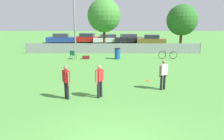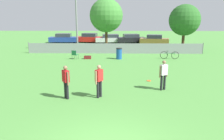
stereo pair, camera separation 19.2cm
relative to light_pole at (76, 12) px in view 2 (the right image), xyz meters
The scene contains 17 objects.
fence_backline 6.04m from the light_pole, 19.56° to the right, with size 18.91×0.07×1.21m.
light_pole is the anchor object (origin of this frame).
tree_near_pole 3.66m from the light_pole, 26.76° to the left, with size 3.95×3.95×6.02m.
tree_far_right 12.17m from the light_pole, ahead, with size 3.48×3.48×5.27m.
player_thrower_red 15.83m from the light_pole, 76.00° to the right, with size 0.39×0.46×1.61m.
player_receiver_white 15.87m from the light_pole, 62.89° to the right, with size 0.48×0.37×1.61m.
player_defender_red 15.72m from the light_pole, 81.83° to the right, with size 0.40×0.44×1.61m.
frisbee_disc 14.44m from the light_pole, 61.53° to the right, with size 0.27×0.27×0.03m.
folding_chair_sideline 6.38m from the light_pole, 82.99° to the right, with size 0.59×0.60×0.83m.
bicycle_sideline 11.33m from the light_pole, 25.85° to the right, with size 1.72×0.44×0.75m.
trash_bin 7.81m from the light_pole, 45.22° to the right, with size 0.55×0.55×1.03m.
gear_bag_sideline 6.69m from the light_pole, 69.50° to the right, with size 0.64×0.35×0.31m.
parked_car_blue 10.02m from the light_pole, 113.27° to the left, with size 4.38×2.02×1.44m.
parked_car_red 9.87m from the light_pole, 88.29° to the left, with size 4.36×2.30×1.46m.
parked_car_silver 10.00m from the light_pole, 67.70° to the left, with size 4.80×2.45×1.33m.
parked_car_dark 11.51m from the light_pole, 52.17° to the left, with size 4.59×2.48×1.38m.
parked_car_tan 12.58m from the light_pole, 34.20° to the left, with size 4.34×2.49×1.41m.
Camera 2 is at (0.26, -5.47, 3.78)m, focal length 35.00 mm.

